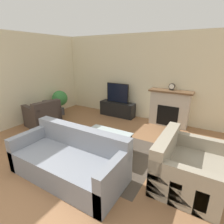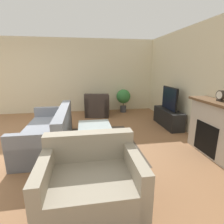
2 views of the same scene
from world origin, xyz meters
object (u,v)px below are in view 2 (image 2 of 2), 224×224
Objects in this scene: armchair_by_window at (98,107)px; coffee_table at (95,128)px; couch_loveseat at (91,181)px; couch_sectional at (50,133)px; tv at (170,99)px; mantel_clock at (221,96)px; potted_plant at (123,97)px.

armchair_by_window is 2.41m from coffee_table.
couch_loveseat is 1.26× the size of armchair_by_window.
armchair_by_window is at bearing 84.11° from couch_loveseat.
couch_sectional reaches higher than coffee_table.
couch_sectional is (0.80, -3.20, -0.54)m from tv.
mantel_clock is (-0.87, 2.46, 0.90)m from couch_loveseat.
couch_loveseat reaches higher than coffee_table.
tv is at bearing 104.07° from couch_sectional.
mantel_clock is at bearing 70.29° from coffee_table.
couch_loveseat is 4.11m from armchair_by_window.
mantel_clock is at bearing 73.96° from couch_sectional.
potted_plant is at bearing 71.98° from couch_loveseat.
couch_sectional is 10.06× the size of mantel_clock.
tv reaches higher than couch_sectional.
potted_plant reaches higher than coffee_table.
potted_plant is (-4.41, 1.43, 0.28)m from couch_loveseat.
armchair_by_window is at bearing -72.26° from potted_plant.
coffee_table is at bearing 94.07° from armchair_by_window.
coffee_table is (0.12, 0.99, 0.10)m from couch_sectional.
couch_loveseat is (1.81, 0.83, 0.00)m from couch_sectional.
tv is 0.65× the size of couch_loveseat.
coffee_table is 1.18× the size of potted_plant.
potted_plant is 4.26× the size of mantel_clock.
mantel_clock is (0.82, 2.30, 0.80)m from coffee_table.
coffee_table is (0.92, -2.21, -0.43)m from tv.
armchair_by_window is 4.79× the size of mantel_clock.
potted_plant is at bearing -163.85° from mantel_clock.
couch_sectional is 3.54m from mantel_clock.
potted_plant is at bearing -152.04° from armchair_by_window.
couch_sectional is at bearing -75.93° from tv.
coffee_table is at bearing 84.47° from couch_loveseat.
potted_plant is (-0.32, 1.01, 0.27)m from armchair_by_window.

